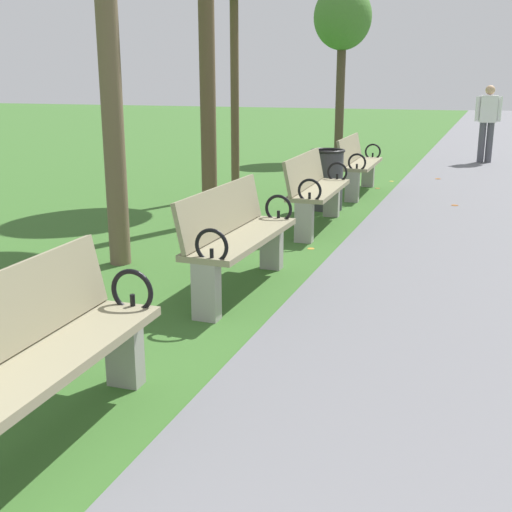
# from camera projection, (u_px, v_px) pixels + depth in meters

# --- Properties ---
(paved_walkway) EXTENTS (2.77, 44.00, 0.02)m
(paved_walkway) POSITION_uv_depth(u_px,v_px,m) (489.00, 150.00, 16.53)
(paved_walkway) COLOR slate
(paved_walkway) RESTS_ON ground
(park_bench_2) EXTENTS (0.52, 1.61, 0.90)m
(park_bench_2) POSITION_uv_depth(u_px,v_px,m) (36.00, 357.00, 3.13)
(park_bench_2) COLOR gray
(park_bench_2) RESTS_ON ground
(park_bench_3) EXTENTS (0.50, 1.61, 0.90)m
(park_bench_3) POSITION_uv_depth(u_px,v_px,m) (237.00, 236.00, 5.53)
(park_bench_3) COLOR gray
(park_bench_3) RESTS_ON ground
(park_bench_4) EXTENTS (0.51, 1.61, 0.90)m
(park_bench_4) POSITION_uv_depth(u_px,v_px,m) (315.00, 189.00, 7.89)
(park_bench_4) COLOR gray
(park_bench_4) RESTS_ON ground
(park_bench_5) EXTENTS (0.51, 1.61, 0.90)m
(park_bench_5) POSITION_uv_depth(u_px,v_px,m) (358.00, 163.00, 10.26)
(park_bench_5) COLOR gray
(park_bench_5) RESTS_ON ground
(tree_4) EXTENTS (1.27, 1.27, 3.77)m
(tree_4) POSITION_uv_depth(u_px,v_px,m) (343.00, 21.00, 14.24)
(tree_4) COLOR #4C3D2D
(tree_4) RESTS_ON ground
(pedestrian_walking) EXTENTS (0.53, 0.26, 1.62)m
(pedestrian_walking) POSITION_uv_depth(u_px,v_px,m) (488.00, 120.00, 13.84)
(pedestrian_walking) COLOR #4C4C56
(pedestrian_walking) RESTS_ON paved_walkway
(trash_bin) EXTENTS (0.48, 0.48, 0.84)m
(trash_bin) POSITION_uv_depth(u_px,v_px,m) (327.00, 179.00, 9.03)
(trash_bin) COLOR #38383D
(trash_bin) RESTS_ON ground
(scattered_leaves) EXTENTS (5.10, 14.15, 0.02)m
(scattered_leaves) POSITION_uv_depth(u_px,v_px,m) (322.00, 285.00, 5.76)
(scattered_leaves) COLOR brown
(scattered_leaves) RESTS_ON ground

